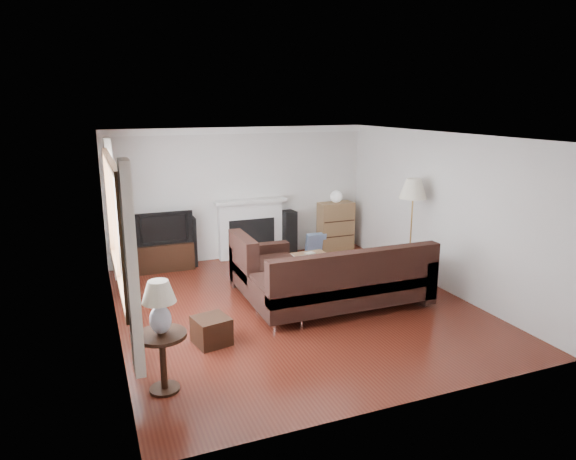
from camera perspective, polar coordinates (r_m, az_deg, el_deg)
name	(u,v)px	position (r m, az deg, el deg)	size (l,w,h in m)	color
room	(296,225)	(7.31, 0.87, 0.61)	(5.10, 5.60, 2.54)	#551D13
window	(115,221)	(6.53, -18.70, 0.92)	(0.12, 2.74, 1.54)	brown
curtain_near	(132,270)	(5.10, -16.98, -4.25)	(0.10, 0.35, 2.10)	silver
curtain_far	(113,209)	(8.05, -18.91, 2.18)	(0.10, 0.35, 2.10)	silver
fireplace	(251,228)	(9.94, -4.17, 0.18)	(1.40, 0.26, 1.15)	white
tv_stand	(165,256)	(9.54, -13.52, -2.81)	(0.99, 0.45, 0.50)	black
television	(163,227)	(9.40, -13.71, 0.34)	(1.01, 0.13, 0.58)	black
speaker_left	(189,242)	(9.60, -10.97, -1.29)	(0.25, 0.30, 0.91)	black
speaker_right	(289,233)	(10.13, 0.07, -0.30)	(0.24, 0.29, 0.88)	black
bookshelf	(336,226)	(10.51, 5.31, 0.44)	(0.71, 0.34, 0.98)	olive
globe_lamp	(336,197)	(10.39, 5.38, 3.71)	(0.24, 0.24, 0.24)	white
sectional_sofa	(343,279)	(7.52, 6.12, -5.40)	(2.82, 2.06, 0.91)	black
coffee_table	(301,267)	(8.84, 1.50, -4.12)	(0.99, 0.54, 0.39)	#936846
footstool	(212,331)	(6.60, -8.49, -10.99)	(0.41, 0.41, 0.35)	black
floor_lamp	(411,231)	(8.71, 13.49, -0.13)	(0.45, 0.45, 1.75)	#C08E42
side_table	(163,362)	(5.65, -13.70, -14.07)	(0.52, 0.52, 0.65)	black
table_lamp	(160,308)	(5.39, -14.07, -8.38)	(0.35, 0.35, 0.56)	silver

